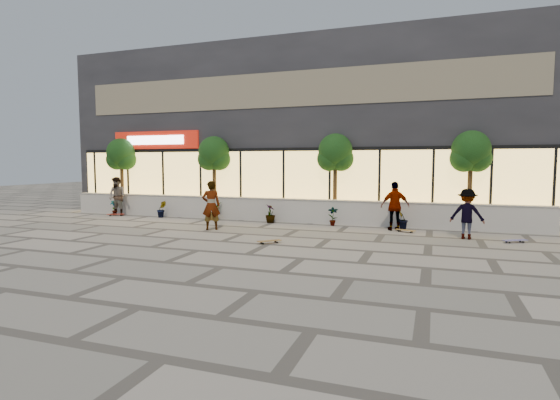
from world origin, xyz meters
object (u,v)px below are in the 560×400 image
(tree_east, at_px, (471,154))
(skateboard_left, at_px, (116,214))
(skater_center, at_px, (211,205))
(skater_right_near, at_px, (395,206))
(skateboard_center, at_px, (269,241))
(tree_midwest, at_px, (214,155))
(tree_mideast, at_px, (335,155))
(skater_left, at_px, (117,196))
(skateboard_right_far, at_px, (515,240))
(skateboard_right_near, at_px, (405,230))
(tree_west, at_px, (121,156))
(skater_right_far, at_px, (467,214))

(tree_east, relative_size, skateboard_left, 4.68)
(skater_center, distance_m, skater_right_near, 7.18)
(skater_right_near, height_order, skateboard_left, skater_right_near)
(skater_center, height_order, skateboard_center, skater_center)
(tree_east, bearing_deg, tree_midwest, 180.00)
(tree_mideast, xyz_separation_m, skater_right_near, (2.74, -1.68, -2.03))
(skater_left, distance_m, skateboard_right_far, 17.49)
(tree_midwest, height_order, skateboard_left, tree_midwest)
(tree_east, height_order, skateboard_right_near, tree_east)
(tree_west, height_order, skater_center, tree_west)
(tree_east, relative_size, skater_right_far, 2.25)
(skateboard_center, bearing_deg, tree_east, -2.47)
(skateboard_left, bearing_deg, skater_left, 39.77)
(tree_east, height_order, skater_right_far, tree_east)
(tree_mideast, bearing_deg, skater_right_far, -28.17)
(skater_center, bearing_deg, skateboard_right_far, 153.80)
(skater_right_near, xyz_separation_m, skateboard_right_far, (3.97, -1.39, -0.87))
(tree_east, relative_size, skater_left, 2.03)
(skater_right_far, height_order, skateboard_right_far, skater_right_far)
(skater_right_near, xyz_separation_m, skateboard_left, (-13.46, 0.18, -0.87))
(tree_mideast, relative_size, skateboard_right_near, 5.04)
(tree_west, relative_size, skater_right_near, 2.05)
(tree_midwest, distance_m, skater_right_far, 11.79)
(skater_right_far, bearing_deg, skateboard_right_far, 178.47)
(tree_east, distance_m, skateboard_left, 16.55)
(tree_mideast, bearing_deg, skater_center, -136.40)
(skateboard_right_near, bearing_deg, tree_midwest, -170.73)
(skater_center, relative_size, skater_right_near, 1.01)
(tree_mideast, xyz_separation_m, skateboard_left, (-10.72, -1.50, -2.90))
(skater_left, bearing_deg, skater_center, -18.55)
(tree_west, xyz_separation_m, skateboard_left, (0.78, -1.50, -2.90))
(skateboard_center, distance_m, skateboard_right_near, 5.60)
(skater_center, bearing_deg, skater_right_far, 156.07)
(tree_west, height_order, skateboard_right_near, tree_west)
(skater_left, bearing_deg, tree_mideast, 9.59)
(skateboard_left, height_order, skateboard_right_near, skateboard_left)
(skateboard_left, relative_size, skateboard_right_near, 1.08)
(skater_left, height_order, skater_right_near, skater_left)
(tree_midwest, relative_size, tree_east, 1.00)
(skater_center, bearing_deg, skater_left, -51.20)
(tree_midwest, xyz_separation_m, skateboard_center, (5.12, -5.88, -2.90))
(skater_right_far, relative_size, skateboard_left, 2.08)
(skater_right_far, bearing_deg, skateboard_right_near, -12.41)
(tree_east, distance_m, skateboard_right_near, 4.24)
(tree_mideast, distance_m, skater_right_near, 3.81)
(skater_center, xyz_separation_m, skater_right_far, (9.33, 1.08, -0.10))
(tree_east, height_order, skateboard_right_far, tree_east)
(skateboard_center, height_order, skateboard_left, skateboard_left)
(tree_midwest, xyz_separation_m, skater_left, (-4.68, -1.40, -2.02))
(skateboard_left, xyz_separation_m, skateboard_right_near, (13.89, -0.51, -0.01))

